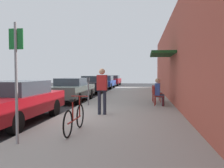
{
  "coord_description": "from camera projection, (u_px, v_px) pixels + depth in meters",
  "views": [
    {
      "loc": [
        3.11,
        -8.16,
        1.64
      ],
      "look_at": [
        0.85,
        7.95,
        0.89
      ],
      "focal_mm": 37.29,
      "sensor_mm": 36.0,
      "label": 1
    }
  ],
  "objects": [
    {
      "name": "parked_car_2",
      "position": [
        93.0,
        84.0,
        19.1
      ],
      "size": [
        1.8,
        4.4,
        1.43
      ],
      "color": "black",
      "rests_on": "ground_plane"
    },
    {
      "name": "cafe_chair_1",
      "position": [
        156.0,
        93.0,
        11.82
      ],
      "size": [
        0.54,
        0.54,
        0.87
      ],
      "color": "maroon",
      "rests_on": "sidewalk_slab"
    },
    {
      "name": "bicycle_0",
      "position": [
        75.0,
        118.0,
        5.97
      ],
      "size": [
        0.46,
        1.71,
        0.9
      ],
      "color": "black",
      "rests_on": "sidewalk_slab"
    },
    {
      "name": "parked_car_1",
      "position": [
        72.0,
        89.0,
        13.52
      ],
      "size": [
        1.8,
        4.4,
        1.36
      ],
      "color": "#47514C",
      "rests_on": "ground_plane"
    },
    {
      "name": "seated_patron_0",
      "position": [
        159.0,
        91.0,
        10.89
      ],
      "size": [
        0.46,
        0.4,
        1.29
      ],
      "color": "#232838",
      "rests_on": "sidewalk_slab"
    },
    {
      "name": "ground_plane",
      "position": [
        59.0,
        118.0,
        8.58
      ],
      "size": [
        60.0,
        60.0,
        0.0
      ],
      "primitive_type": "plane",
      "color": "#2D2D30"
    },
    {
      "name": "sidewalk_slab",
      "position": [
        125.0,
        109.0,
        10.24
      ],
      "size": [
        4.5,
        32.0,
        0.12
      ],
      "primitive_type": "cube",
      "color": "#9E9B93",
      "rests_on": "ground_plane"
    },
    {
      "name": "pedestrian_standing",
      "position": [
        102.0,
        87.0,
        8.55
      ],
      "size": [
        0.36,
        0.22,
        1.7
      ],
      "color": "#232838",
      "rests_on": "sidewalk_slab"
    },
    {
      "name": "street_sign",
      "position": [
        16.0,
        73.0,
        4.95
      ],
      "size": [
        0.32,
        0.06,
        2.6
      ],
      "color": "gray",
      "rests_on": "sidewalk_slab"
    },
    {
      "name": "cafe_chair_0",
      "position": [
        157.0,
        95.0,
        10.92
      ],
      "size": [
        0.49,
        0.49,
        0.87
      ],
      "color": "maroon",
      "rests_on": "sidewalk_slab"
    },
    {
      "name": "parked_car_4",
      "position": [
        113.0,
        80.0,
        31.28
      ],
      "size": [
        1.8,
        4.4,
        1.37
      ],
      "color": "maroon",
      "rests_on": "ground_plane"
    },
    {
      "name": "parked_car_3",
      "position": [
        105.0,
        82.0,
        24.98
      ],
      "size": [
        1.8,
        4.4,
        1.38
      ],
      "color": "navy",
      "rests_on": "ground_plane"
    },
    {
      "name": "building_facade",
      "position": [
        181.0,
        56.0,
        9.81
      ],
      "size": [
        1.4,
        32.0,
        4.77
      ],
      "color": "#BC5442",
      "rests_on": "ground_plane"
    },
    {
      "name": "parked_car_0",
      "position": [
        16.0,
        101.0,
        7.67
      ],
      "size": [
        1.8,
        4.4,
        1.39
      ],
      "color": "maroon",
      "rests_on": "ground_plane"
    },
    {
      "name": "parking_meter",
      "position": [
        88.0,
        89.0,
        11.09
      ],
      "size": [
        0.12,
        0.1,
        1.32
      ],
      "color": "slate",
      "rests_on": "sidewalk_slab"
    },
    {
      "name": "cafe_chair_2",
      "position": [
        156.0,
        92.0,
        12.54
      ],
      "size": [
        0.56,
        0.56,
        0.87
      ],
      "color": "maroon",
      "rests_on": "sidewalk_slab"
    }
  ]
}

